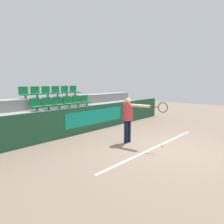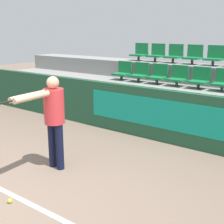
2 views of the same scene
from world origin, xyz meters
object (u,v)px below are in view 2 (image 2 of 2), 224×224
object	(u,v)px
stadium_chair_13	(156,54)
stadium_chair_9	(178,77)
stadium_chair_1	(121,95)
stadium_chair_7	(140,73)
stadium_chair_14	(174,54)
stadium_chair_6	(123,71)
stadium_chair_4	(183,105)
stadium_chair_16	(214,56)
stadium_chair_11	(224,81)
stadium_chair_12	(140,53)
tennis_player	(51,113)
stadium_chair_8	(158,75)
stadium_chair_10	(200,79)
stadium_chair_2	(140,98)
stadium_chair_15	(193,55)
stadium_chair_0	(104,93)
stadium_chair_5	(208,109)
stadium_chair_3	(161,101)
tennis_ball	(10,201)

from	to	relation	value
stadium_chair_13	stadium_chair_9	bearing A→B (deg)	-37.97
stadium_chair_1	stadium_chair_7	world-z (taller)	stadium_chair_7
stadium_chair_14	stadium_chair_6	bearing A→B (deg)	-142.03
stadium_chair_4	stadium_chair_13	distance (m)	2.61
stadium_chair_9	stadium_chair_16	size ratio (longest dim) A/B	1.00
stadium_chair_11	stadium_chair_12	xyz separation A→B (m)	(-2.81, 0.88, 0.47)
stadium_chair_13	tennis_player	size ratio (longest dim) A/B	0.32
stadium_chair_7	stadium_chair_1	bearing A→B (deg)	-90.00
stadium_chair_9	stadium_chair_13	size ratio (longest dim) A/B	1.00
stadium_chair_8	stadium_chair_9	bearing A→B (deg)	0.00
stadium_chair_1	stadium_chair_14	bearing A→B (deg)	72.24
stadium_chair_10	tennis_player	size ratio (longest dim) A/B	0.32
stadium_chair_7	stadium_chair_10	size ratio (longest dim) A/B	1.00
stadium_chair_8	stadium_chair_11	size ratio (longest dim) A/B	1.00
stadium_chair_6	stadium_chair_9	world-z (taller)	same
stadium_chair_9	tennis_player	bearing A→B (deg)	-96.25
stadium_chair_7	stadium_chair_2	bearing A→B (deg)	-57.35
stadium_chair_1	stadium_chair_15	distance (m)	2.29
stadium_chair_11	tennis_player	world-z (taller)	tennis_player
stadium_chair_1	tennis_player	size ratio (longest dim) A/B	0.32
stadium_chair_12	stadium_chair_14	world-z (taller)	same
stadium_chair_12	stadium_chair_16	xyz separation A→B (m)	(2.25, 0.00, 0.00)
stadium_chair_6	stadium_chair_13	size ratio (longest dim) A/B	1.00
stadium_chair_0	stadium_chair_5	bearing A→B (deg)	0.00
stadium_chair_5	stadium_chair_12	xyz separation A→B (m)	(-2.81, 1.75, 0.94)
stadium_chair_8	stadium_chair_16	distance (m)	1.50
stadium_chair_1	stadium_chair_13	bearing A→B (deg)	90.00
stadium_chair_15	tennis_player	bearing A→B (deg)	-95.10
stadium_chair_13	tennis_player	xyz separation A→B (m)	(0.70, -4.73, -0.66)
stadium_chair_7	stadium_chair_10	world-z (taller)	same
stadium_chair_9	stadium_chair_11	world-z (taller)	same
stadium_chair_14	stadium_chair_1	bearing A→B (deg)	-107.76
stadium_chair_1	tennis_player	distance (m)	3.07
stadium_chair_6	stadium_chair_9	bearing A→B (deg)	0.00
stadium_chair_4	stadium_chair_0	bearing A→B (deg)	180.00
stadium_chair_10	stadium_chair_11	distance (m)	0.56
stadium_chair_3	stadium_chair_6	world-z (taller)	stadium_chair_6
stadium_chair_13	stadium_chair_1	bearing A→B (deg)	-90.00
stadium_chair_13	tennis_ball	xyz separation A→B (m)	(1.03, -5.84, -1.61)
stadium_chair_13	stadium_chair_16	bearing A→B (deg)	0.00
stadium_chair_15	tennis_ball	xyz separation A→B (m)	(-0.09, -5.84, -1.61)
stadium_chair_4	stadium_chair_7	world-z (taller)	stadium_chair_7
stadium_chair_12	stadium_chair_5	bearing A→B (deg)	-31.98
stadium_chair_8	stadium_chair_6	bearing A→B (deg)	180.00
stadium_chair_7	stadium_chair_14	bearing A→B (deg)	57.35
tennis_ball	stadium_chair_14	bearing A→B (deg)	94.59
stadium_chair_2	stadium_chair_8	distance (m)	1.00
stadium_chair_0	stadium_chair_11	world-z (taller)	stadium_chair_11
stadium_chair_4	stadium_chair_14	world-z (taller)	stadium_chair_14
stadium_chair_2	stadium_chair_14	xyz separation A→B (m)	(0.00, 1.75, 0.94)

